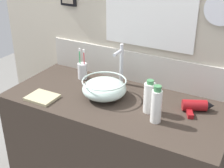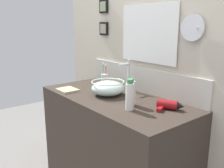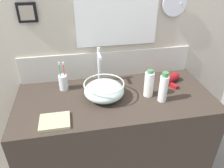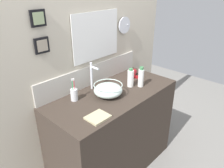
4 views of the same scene
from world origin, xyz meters
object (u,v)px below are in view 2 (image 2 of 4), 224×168
Objects in this scene: faucet at (128,73)px; toothbrush_cup at (105,80)px; hair_drier at (169,105)px; glass_bowl_sink at (108,88)px; shampoo_bottle at (130,96)px; hand_towel at (67,90)px; lotion_bottle at (131,93)px.

faucet is 1.26× the size of toothbrush_cup.
toothbrush_cup is at bearing 176.32° from hair_drier.
shampoo_bottle is (0.36, -0.10, 0.04)m from glass_bowl_sink.
toothbrush_cup is 1.25× the size of hand_towel.
lotion_bottle is at bearing 15.39° from hand_towel.
lotion_bottle is 1.11× the size of hand_towel.
glass_bowl_sink is at bearing 164.77° from shampoo_bottle.
toothbrush_cup is at bearing 161.59° from lotion_bottle.
shampoo_bottle reaches higher than lotion_bottle.
shampoo_bottle reaches higher than glass_bowl_sink.
shampoo_bottle is 0.69m from hand_towel.
hair_drier is 0.27m from shampoo_bottle.
glass_bowl_sink is 0.98× the size of faucet.
lotion_bottle is (-0.07, 0.07, -0.01)m from shampoo_bottle.
faucet is at bearing 169.43° from hair_drier.
hand_towel is at bearing -160.15° from hair_drier.
shampoo_bottle is (0.36, -0.30, -0.06)m from faucet.
shampoo_bottle reaches higher than hand_towel.
glass_bowl_sink is 1.38× the size of lotion_bottle.
toothbrush_cup is (-0.26, 0.16, -0.00)m from glass_bowl_sink.
shampoo_bottle is at bearing -127.14° from hair_drier.
shampoo_bottle is 0.10m from lotion_bottle.
hair_drier is (0.52, 0.11, -0.03)m from glass_bowl_sink.
glass_bowl_sink is 0.37m from hand_towel.
toothbrush_cup is 1.03× the size of shampoo_bottle.
faucet is 0.54m from hair_drier.
lotion_bottle is (-0.23, -0.13, 0.06)m from hair_drier.
glass_bowl_sink is 1.23× the size of toothbrush_cup.
hair_drier is 0.86× the size of toothbrush_cup.
glass_bowl_sink is 0.38m from shampoo_bottle.
toothbrush_cup is 0.58m from lotion_bottle.
shampoo_bottle is at bearing -22.57° from toothbrush_cup.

